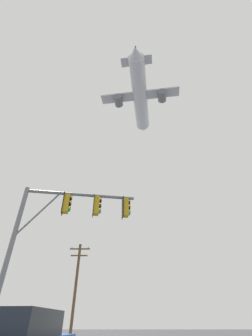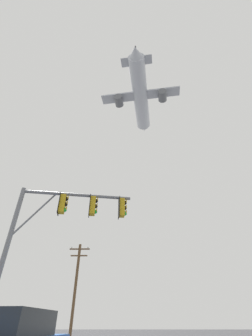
{
  "view_description": "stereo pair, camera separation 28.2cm",
  "coord_description": "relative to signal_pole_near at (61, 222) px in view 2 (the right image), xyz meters",
  "views": [
    {
      "loc": [
        -1.26,
        -3.29,
        1.27
      ],
      "look_at": [
        -1.19,
        17.87,
        15.95
      ],
      "focal_mm": 24.14,
      "sensor_mm": 36.0,
      "label": 1
    },
    {
      "loc": [
        -0.98,
        -3.29,
        1.27
      ],
      "look_at": [
        -1.19,
        17.87,
        15.95
      ],
      "focal_mm": 24.14,
      "sensor_mm": 36.0,
      "label": 2
    }
  ],
  "objects": [
    {
      "name": "airplane",
      "position": [
        6.49,
        29.26,
        46.74
      ],
      "size": [
        20.78,
        26.9,
        7.32
      ],
      "color": "#B7BCC6"
    },
    {
      "name": "utility_pole",
      "position": [
        -2.34,
        15.78,
        -0.48
      ],
      "size": [
        2.2,
        0.28,
        8.58
      ],
      "color": "brown",
      "rests_on": "ground"
    },
    {
      "name": "signal_pole_near",
      "position": [
        0.0,
        0.0,
        0.0
      ],
      "size": [
        5.17,
        1.05,
        6.6
      ],
      "color": "slate",
      "rests_on": "ground"
    }
  ]
}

